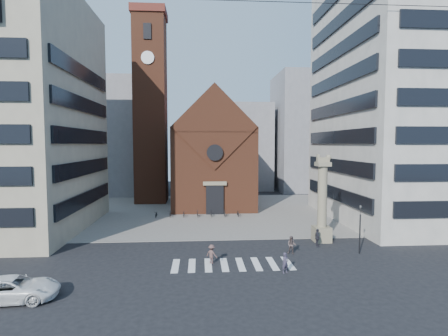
% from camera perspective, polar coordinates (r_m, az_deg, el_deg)
% --- Properties ---
extents(ground, '(120.00, 120.00, 0.00)m').
position_cam_1_polar(ground, '(31.89, -0.14, -13.71)').
color(ground, black).
rests_on(ground, ground).
extents(piazza, '(46.00, 30.00, 0.05)m').
position_cam_1_polar(piazza, '(50.29, -1.61, -7.09)').
color(piazza, gray).
rests_on(piazza, ground).
extents(zebra_crossing, '(10.20, 3.20, 0.01)m').
position_cam_1_polar(zebra_crossing, '(29.09, 1.39, -15.46)').
color(zebra_crossing, white).
rests_on(zebra_crossing, ground).
extents(church, '(12.00, 16.65, 18.00)m').
position_cam_1_polar(church, '(55.41, -1.89, 2.22)').
color(church, brown).
rests_on(church, ground).
extents(campanile, '(5.50, 5.50, 31.20)m').
position_cam_1_polar(campanile, '(59.15, -11.88, 9.77)').
color(campanile, brown).
rests_on(campanile, ground).
extents(building_right, '(18.00, 22.00, 32.00)m').
position_cam_1_polar(building_right, '(50.08, 27.91, 10.77)').
color(building_right, beige).
rests_on(building_right, ground).
extents(bg_block_left, '(16.00, 14.00, 22.00)m').
position_cam_1_polar(bg_block_left, '(72.58, -18.39, 4.82)').
color(bg_block_left, gray).
rests_on(bg_block_left, ground).
extents(bg_block_mid, '(14.00, 12.00, 18.00)m').
position_cam_1_polar(bg_block_mid, '(75.74, 2.10, 3.47)').
color(bg_block_mid, gray).
rests_on(bg_block_mid, ground).
extents(bg_block_right, '(16.00, 14.00, 24.00)m').
position_cam_1_polar(bg_block_right, '(76.24, 14.46, 5.60)').
color(bg_block_right, gray).
rests_on(bg_block_right, ground).
extents(lion_column, '(1.63, 1.60, 8.68)m').
position_cam_1_polar(lion_column, '(35.97, 15.73, -6.15)').
color(lion_column, gray).
rests_on(lion_column, ground).
extents(traffic_light, '(0.13, 0.16, 4.30)m').
position_cam_1_polar(traffic_light, '(33.33, 21.31, -9.12)').
color(traffic_light, black).
rests_on(traffic_light, ground).
extents(white_car, '(5.59, 2.98, 1.49)m').
position_cam_1_polar(white_car, '(26.24, -31.21, -16.54)').
color(white_car, white).
rests_on(white_car, ground).
extents(pedestrian_0, '(0.67, 0.58, 1.55)m').
position_cam_1_polar(pedestrian_0, '(27.50, 9.98, -15.00)').
color(pedestrian_0, '#383246').
rests_on(pedestrian_0, ground).
extents(pedestrian_1, '(0.96, 0.89, 1.59)m').
position_cam_1_polar(pedestrian_1, '(31.98, 10.98, -12.24)').
color(pedestrian_1, '#4E413F').
rests_on(pedestrian_1, ground).
extents(pedestrian_2, '(0.46, 1.01, 1.70)m').
position_cam_1_polar(pedestrian_2, '(34.66, 15.00, -10.93)').
color(pedestrian_2, '#27262E').
rests_on(pedestrian_2, ground).
extents(pedestrian_3, '(1.15, 1.05, 1.55)m').
position_cam_1_polar(pedestrian_3, '(29.10, -2.01, -13.86)').
color(pedestrian_3, brown).
rests_on(pedestrian_3, ground).
extents(scooter_0, '(0.56, 1.53, 0.80)m').
position_cam_1_polar(scooter_0, '(47.00, -10.99, -7.42)').
color(scooter_0, black).
rests_on(scooter_0, piazza).
extents(scooter_1, '(0.44, 1.48, 0.89)m').
position_cam_1_polar(scooter_1, '(46.81, -8.79, -7.39)').
color(scooter_1, black).
rests_on(scooter_1, piazza).
extents(scooter_2, '(0.56, 1.53, 0.80)m').
position_cam_1_polar(scooter_2, '(46.70, -6.57, -7.45)').
color(scooter_2, black).
rests_on(scooter_2, piazza).
extents(scooter_3, '(0.44, 1.48, 0.89)m').
position_cam_1_polar(scooter_3, '(46.65, -4.34, -7.39)').
color(scooter_3, black).
rests_on(scooter_3, piazza).
extents(scooter_4, '(0.56, 1.53, 0.80)m').
position_cam_1_polar(scooter_4, '(46.68, -2.12, -7.43)').
color(scooter_4, black).
rests_on(scooter_4, piazza).
extents(scooter_5, '(0.44, 1.48, 0.89)m').
position_cam_1_polar(scooter_5, '(46.76, 0.10, -7.35)').
color(scooter_5, black).
rests_on(scooter_5, piazza).
extents(scooter_6, '(0.56, 1.53, 0.80)m').
position_cam_1_polar(scooter_6, '(46.93, 2.31, -7.37)').
color(scooter_6, black).
rests_on(scooter_6, piazza).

